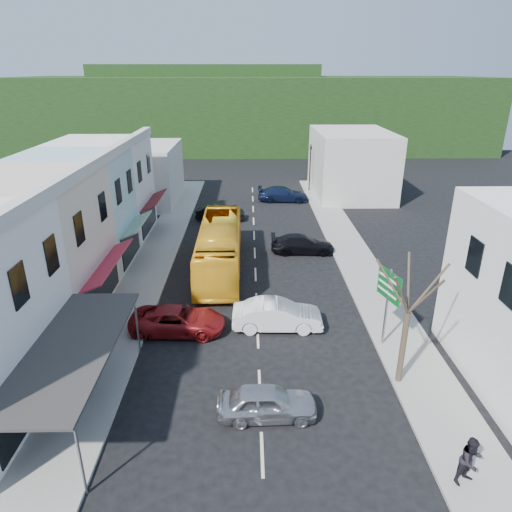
{
  "coord_description": "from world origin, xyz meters",
  "views": [
    {
      "loc": [
        -0.44,
        -20.84,
        13.22
      ],
      "look_at": [
        0.0,
        6.0,
        2.2
      ],
      "focal_mm": 32.0,
      "sensor_mm": 36.0,
      "label": 1
    }
  ],
  "objects": [
    {
      "name": "sidewalk_right",
      "position": [
        7.5,
        10.0,
        0.07
      ],
      "size": [
        3.0,
        52.0,
        0.15
      ],
      "primitive_type": "cube",
      "color": "gray",
      "rests_on": "ground"
    },
    {
      "name": "hillside",
      "position": [
        -1.45,
        65.09,
        6.73
      ],
      "size": [
        80.0,
        26.0,
        14.0
      ],
      "color": "black",
      "rests_on": "ground"
    },
    {
      "name": "car_silver",
      "position": [
        0.25,
        -6.0,
        0.7
      ],
      "size": [
        4.44,
        1.91,
        1.4
      ],
      "primitive_type": "imported",
      "rotation": [
        0.0,
        0.0,
        1.6
      ],
      "color": "#AFAEB4",
      "rests_on": "ground"
    },
    {
      "name": "pedestrian_left",
      "position": [
        -7.63,
        0.88,
        1.0
      ],
      "size": [
        0.47,
        0.65,
        1.7
      ],
      "primitive_type": "imported",
      "rotation": [
        0.0,
        0.0,
        1.7
      ],
      "color": "black",
      "rests_on": "sidewalk_left"
    },
    {
      "name": "car_white",
      "position": [
        1.08,
        0.88,
        0.7
      ],
      "size": [
        4.44,
        1.89,
        1.4
      ],
      "primitive_type": "imported",
      "rotation": [
        0.0,
        0.0,
        1.55
      ],
      "color": "silver",
      "rests_on": "ground"
    },
    {
      "name": "car_black_far",
      "position": [
        -3.15,
        20.39,
        0.7
      ],
      "size": [
        4.47,
        1.98,
        1.4
      ],
      "primitive_type": "imported",
      "rotation": [
        0.0,
        0.0,
        1.53
      ],
      "color": "black",
      "rests_on": "ground"
    },
    {
      "name": "distant_block_left",
      "position": [
        -12.0,
        27.0,
        3.0
      ],
      "size": [
        8.0,
        10.0,
        6.0
      ],
      "primitive_type": "cube",
      "color": "#B7B2A8",
      "rests_on": "ground"
    },
    {
      "name": "sidewalk_left",
      "position": [
        -7.5,
        10.0,
        0.07
      ],
      "size": [
        3.0,
        52.0,
        0.15
      ],
      "primitive_type": "cube",
      "color": "gray",
      "rests_on": "ground"
    },
    {
      "name": "street_tree",
      "position": [
        6.3,
        -3.94,
        3.61
      ],
      "size": [
        2.84,
        2.84,
        7.22
      ],
      "primitive_type": null,
      "rotation": [
        0.0,
        0.0,
        -0.13
      ],
      "color": "#392E22",
      "rests_on": "ground"
    },
    {
      "name": "car_black_near",
      "position": [
        3.69,
        12.03,
        0.7
      ],
      "size": [
        4.56,
        1.98,
        1.4
      ],
      "primitive_type": "imported",
      "rotation": [
        0.0,
        0.0,
        1.54
      ],
      "color": "black",
      "rests_on": "ground"
    },
    {
      "name": "car_navy_far",
      "position": [
        3.24,
        26.96,
        0.7
      ],
      "size": [
        4.59,
        2.08,
        1.4
      ],
      "primitive_type": "imported",
      "rotation": [
        0.0,
        0.0,
        1.52
      ],
      "color": "black",
      "rests_on": "ground"
    },
    {
      "name": "shopfront_row",
      "position": [
        -12.49,
        5.0,
        4.0
      ],
      "size": [
        8.25,
        30.0,
        8.0
      ],
      "color": "silver",
      "rests_on": "ground"
    },
    {
      "name": "ground",
      "position": [
        0.0,
        0.0,
        0.0
      ],
      "size": [
        120.0,
        120.0,
        0.0
      ],
      "primitive_type": "plane",
      "color": "black",
      "rests_on": "ground"
    },
    {
      "name": "traffic_signal",
      "position": [
        6.6,
        31.18,
        2.7
      ],
      "size": [
        1.12,
        1.37,
        5.41
      ],
      "primitive_type": null,
      "rotation": [
        0.0,
        0.0,
        3.43
      ],
      "color": "black",
      "rests_on": "ground"
    },
    {
      "name": "distant_block_right",
      "position": [
        11.0,
        30.0,
        3.5
      ],
      "size": [
        8.0,
        12.0,
        7.0
      ],
      "primitive_type": "cube",
      "color": "#B7B2A8",
      "rests_on": "ground"
    },
    {
      "name": "direction_sign",
      "position": [
        6.4,
        -0.91,
        2.15
      ],
      "size": [
        1.27,
        2.05,
        4.29
      ],
      "primitive_type": null,
      "rotation": [
        0.0,
        0.0,
        0.29
      ],
      "color": "#06531C",
      "rests_on": "ground"
    },
    {
      "name": "pedestrian_right",
      "position": [
        6.95,
        -9.45,
        1.0
      ],
      "size": [
        0.82,
        0.69,
        1.7
      ],
      "primitive_type": "imported",
      "rotation": [
        0.0,
        0.0,
        0.42
      ],
      "color": "black",
      "rests_on": "sidewalk_right"
    },
    {
      "name": "bus",
      "position": [
        -2.49,
        9.01,
        1.55
      ],
      "size": [
        2.59,
        11.62,
        3.1
      ],
      "primitive_type": "imported",
      "rotation": [
        0.0,
        0.0,
        0.01
      ],
      "color": "yellow",
      "rests_on": "ground"
    },
    {
      "name": "car_red",
      "position": [
        -4.3,
        0.61,
        0.7
      ],
      "size": [
        4.68,
        2.1,
        1.4
      ],
      "primitive_type": "imported",
      "rotation": [
        0.0,
        0.0,
        1.53
      ],
      "color": "maroon",
      "rests_on": "ground"
    }
  ]
}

